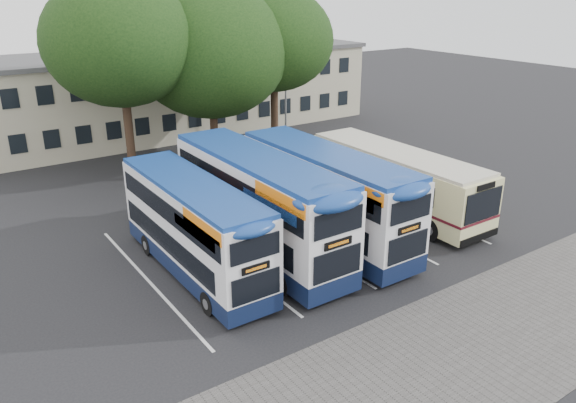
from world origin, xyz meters
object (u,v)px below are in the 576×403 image
at_px(bus_dd_left, 194,224).
at_px(bus_dd_mid, 258,201).
at_px(tree_right, 274,40).
at_px(tree_left, 120,42).
at_px(bus_single, 394,177).
at_px(bus_dd_right, 325,192).
at_px(tree_mid, 210,51).
at_px(lamp_post, 286,70).

distance_m(bus_dd_left, bus_dd_mid, 3.04).
bearing_deg(bus_dd_mid, tree_right, 54.28).
relative_size(tree_left, bus_dd_left, 1.24).
bearing_deg(bus_single, bus_dd_right, -170.04).
relative_size(tree_left, bus_single, 1.09).
bearing_deg(tree_mid, bus_dd_right, -96.39).
distance_m(tree_mid, bus_dd_mid, 14.53).
bearing_deg(lamp_post, tree_left, -168.63).
xyz_separation_m(lamp_post, bus_dd_left, (-14.85, -15.31, -2.94)).
bearing_deg(bus_dd_right, lamp_post, 61.24).
distance_m(tree_right, bus_single, 13.68).
bearing_deg(bus_dd_left, bus_dd_right, -4.76).
distance_m(bus_dd_mid, bus_dd_right, 3.19).
height_order(lamp_post, tree_right, tree_right).
xyz_separation_m(tree_right, bus_dd_mid, (-9.16, -12.73, -5.10)).
bearing_deg(tree_right, bus_dd_left, -133.61).
bearing_deg(bus_dd_mid, bus_dd_right, -10.27).
bearing_deg(lamp_post, bus_single, -103.21).
distance_m(lamp_post, bus_dd_left, 21.53).
relative_size(lamp_post, bus_single, 0.85).
bearing_deg(tree_left, lamp_post, 11.37).
bearing_deg(bus_dd_mid, bus_single, 2.36).
height_order(tree_mid, tree_right, tree_mid).
height_order(bus_dd_left, bus_single, bus_dd_left).
distance_m(bus_dd_left, bus_single, 11.36).
height_order(tree_mid, bus_dd_mid, tree_mid).
distance_m(tree_left, tree_mid, 5.72).
xyz_separation_m(tree_left, bus_single, (9.32, -12.33, -6.17)).
distance_m(tree_left, bus_dd_left, 14.14).
relative_size(tree_right, bus_dd_mid, 1.03).
distance_m(bus_dd_left, bus_dd_right, 6.19).
bearing_deg(bus_dd_right, bus_dd_mid, 169.73).
bearing_deg(lamp_post, tree_mid, -162.16).
bearing_deg(bus_dd_right, bus_single, 9.96).
distance_m(bus_dd_mid, bus_single, 8.35).
distance_m(tree_right, bus_dd_mid, 16.49).
bearing_deg(bus_dd_mid, bus_dd_left, -178.97).
xyz_separation_m(tree_left, tree_right, (10.16, 0.06, -0.44)).
bearing_deg(bus_dd_right, tree_mid, 83.61).
height_order(bus_dd_mid, bus_single, bus_dd_mid).
bearing_deg(bus_dd_mid, lamp_post, 52.23).
relative_size(tree_right, bus_dd_left, 1.16).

